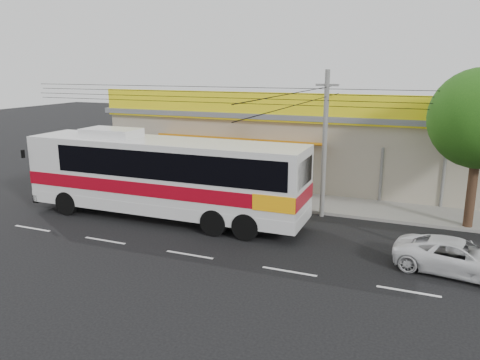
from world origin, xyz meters
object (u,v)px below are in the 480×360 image
(motorbike_red, at_px, (89,167))
(coach_bus, at_px, (168,173))
(white_car, at_px, (458,257))
(utility_pole, at_px, (327,97))
(motorbike_dark, at_px, (120,169))

(motorbike_red, bearing_deg, coach_bus, -143.76)
(coach_bus, distance_m, motorbike_red, 11.28)
(motorbike_red, distance_m, white_car, 23.15)
(coach_bus, height_order, motorbike_red, coach_bus)
(coach_bus, relative_size, utility_pole, 0.40)
(motorbike_red, xyz_separation_m, motorbike_dark, (2.49, -0.05, 0.07))
(coach_bus, bearing_deg, motorbike_red, 148.07)
(white_car, bearing_deg, coach_bus, 91.56)
(coach_bus, xyz_separation_m, white_car, (12.48, -1.40, -1.65))
(motorbike_dark, height_order, utility_pole, utility_pole)
(motorbike_dark, bearing_deg, white_car, -99.35)
(utility_pole, bearing_deg, motorbike_dark, 169.25)
(white_car, height_order, utility_pole, utility_pole)
(coach_bus, distance_m, utility_pole, 8.15)
(motorbike_red, relative_size, utility_pole, 0.05)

